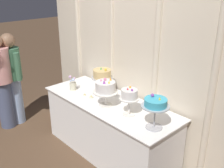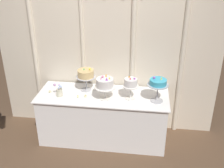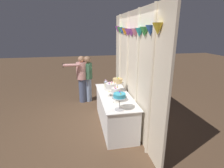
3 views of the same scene
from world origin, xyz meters
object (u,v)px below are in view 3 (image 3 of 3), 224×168
tealight_far_left (108,85)px  guest_man_dark_suit (88,77)px  cake_display_midright (116,92)px  flower_vase (106,84)px  cake_table (115,110)px  tealight_near_left (107,90)px  guest_man_pink_jacket (82,77)px  cake_display_leftmost (118,81)px  tealight_near_right (109,92)px  cake_display_midleft (111,87)px  cake_display_rightmost (119,97)px

tealight_far_left → guest_man_dark_suit: size_ratio=0.03×
cake_display_midright → flower_vase: (-1.02, -0.05, -0.16)m
cake_table → tealight_near_left: size_ratio=51.39×
guest_man_pink_jacket → guest_man_dark_suit: bearing=96.1°
cake_display_leftmost → guest_man_pink_jacket: bearing=-147.8°
cake_table → guest_man_dark_suit: (-1.63, -0.53, 0.43)m
flower_vase → guest_man_dark_suit: (-1.01, -0.42, -0.03)m
cake_table → flower_vase: bearing=-169.7°
cake_display_midright → guest_man_dark_suit: size_ratio=0.23×
tealight_near_right → tealight_near_left: bearing=-167.4°
cake_display_midleft → flower_vase: 0.68m
flower_vase → guest_man_dark_suit: guest_man_dark_suit is taller
cake_display_midright → flower_vase: size_ratio=1.72×
cake_display_rightmost → tealight_near_right: cake_display_rightmost is taller
cake_display_midright → guest_man_pink_jacket: (-2.01, -0.65, -0.19)m
tealight_near_right → guest_man_dark_suit: guest_man_dark_suit is taller
cake_display_midright → tealight_near_right: bearing=-177.3°
tealight_near_left → tealight_near_right: (0.11, 0.02, 0.00)m
tealight_near_left → guest_man_dark_suit: (-1.29, -0.41, 0.04)m
cake_display_midleft → cake_display_rightmost: 0.73m
flower_vase → guest_man_pink_jacket: size_ratio=0.14×
cake_display_rightmost → flower_vase: 1.40m
cake_display_leftmost → guest_man_pink_jacket: 1.60m
cake_table → cake_display_midleft: bearing=-62.4°
tealight_near_left → guest_man_pink_jacket: guest_man_pink_jacket is taller
cake_table → flower_vase: size_ratio=9.60×
cake_display_rightmost → guest_man_dark_suit: 2.46m
tealight_far_left → guest_man_dark_suit: bearing=-149.1°
flower_vase → cake_display_midright: bearing=2.7°
cake_table → cake_display_leftmost: size_ratio=5.31×
guest_man_pink_jacket → cake_display_rightmost: bearing=15.1°
guest_man_dark_suit → tealight_far_left: bearing=30.9°
cake_display_midright → tealight_near_right: 0.68m
cake_table → cake_display_midleft: cake_display_midleft is taller
cake_table → cake_display_rightmost: 1.01m
cake_display_leftmost → tealight_far_left: size_ratio=7.99×
tealight_far_left → guest_man_pink_jacket: (-0.82, -0.69, 0.03)m
flower_vase → cake_display_rightmost: bearing=1.6°
cake_display_midright → tealight_far_left: bearing=178.2°
cake_display_leftmost → tealight_near_right: 0.33m
cake_display_midright → tealight_far_left: 1.22m
cake_display_midright → cake_table: bearing=171.1°
cake_display_leftmost → tealight_near_right: cake_display_leftmost is taller
cake_table → guest_man_pink_jacket: bearing=-156.0°
cake_display_midright → tealight_far_left: size_ratio=7.61×
tealight_near_left → guest_man_dark_suit: guest_man_dark_suit is taller
cake_table → cake_display_leftmost: cake_display_leftmost is taller
cake_table → cake_display_midright: bearing=-8.9°
flower_vase → tealight_near_right: size_ratio=4.00×
flower_vase → tealight_near_left: size_ratio=5.35×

